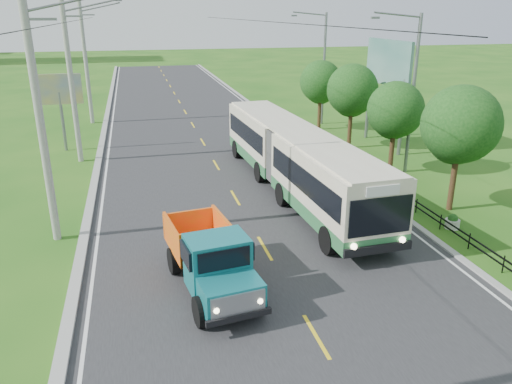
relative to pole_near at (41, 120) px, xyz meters
name	(u,v)px	position (x,y,z in m)	size (l,w,h in m)	color
ground	(316,337)	(8.26, -9.00, -5.09)	(240.00, 240.00, 0.00)	#1F5814
road	(211,157)	(8.26, 11.00, -5.08)	(14.00, 120.00, 0.02)	#28282B
curb_left	(98,163)	(1.06, 11.00, -5.02)	(0.40, 120.00, 0.15)	#9E9E99
curb_right	(313,149)	(15.41, 11.00, -5.04)	(0.30, 120.00, 0.10)	#9E9E99
edge_line_left	(107,163)	(1.61, 11.00, -5.07)	(0.12, 120.00, 0.00)	silver
edge_line_right	(306,150)	(14.91, 11.00, -5.07)	(0.12, 120.00, 0.00)	silver
centre_dash	(316,336)	(8.26, -9.00, -5.07)	(0.12, 2.20, 0.00)	yellow
railing_right	(362,170)	(16.26, 5.00, -4.79)	(0.04, 40.00, 0.60)	black
pole_near	(41,120)	(0.00, 0.00, 0.00)	(3.51, 0.32, 10.00)	gray
pole_mid	(72,81)	(0.00, 12.00, 0.00)	(3.51, 0.32, 10.00)	gray
pole_far	(86,62)	(0.00, 24.00, 0.00)	(3.51, 0.32, 10.00)	gray
tree_third	(460,128)	(18.12, -0.86, -1.11)	(3.60, 3.62, 6.00)	#382314
tree_fourth	(395,113)	(18.12, 5.14, -1.51)	(3.24, 3.31, 5.40)	#382314
tree_fifth	(352,92)	(18.12, 11.14, -1.24)	(3.48, 3.52, 5.80)	#382314
tree_back	(321,84)	(18.12, 17.14, -1.44)	(3.30, 3.36, 5.50)	#382314
streetlight_mid	(411,89)	(18.90, 5.00, -0.19)	(3.02, 0.20, 9.07)	slate
streetlight_far	(322,65)	(18.90, 19.00, -0.19)	(3.02, 0.20, 9.07)	slate
planter_near	(452,222)	(16.86, -3.00, -4.81)	(0.64, 0.64, 0.67)	silver
planter_mid	(371,170)	(16.86, 5.00, -4.81)	(0.64, 0.64, 0.67)	silver
planter_far	(323,138)	(16.86, 13.00, -4.81)	(0.64, 0.64, 0.67)	silver
billboard_left	(59,94)	(-1.24, 15.00, -1.23)	(3.00, 0.20, 5.20)	slate
billboard_right	(388,69)	(20.56, 11.00, 0.25)	(0.24, 6.00, 7.30)	slate
bus	(295,156)	(11.50, 3.12, -3.08)	(3.66, 17.46, 3.35)	#2C6F3E
dump_truck	(211,255)	(5.68, -5.61, -3.79)	(2.82, 5.72, 2.31)	#136B72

